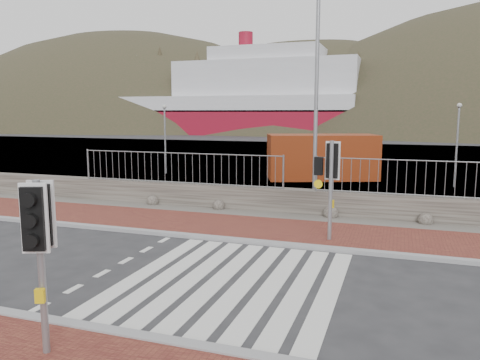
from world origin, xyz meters
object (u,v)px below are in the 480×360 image
at_px(traffic_signal_far, 330,169).
at_px(streetlight, 320,86).
at_px(ferry, 231,102).
at_px(shipping_container, 322,157).
at_px(traffic_signal_near, 39,231).

relative_size(traffic_signal_far, streetlight, 0.35).
distance_m(ferry, shipping_container, 56.68).
xyz_separation_m(traffic_signal_near, shipping_container, (0.86, 20.59, -0.73)).
distance_m(ferry, streetlight, 64.87).
height_order(traffic_signal_near, traffic_signal_far, traffic_signal_far).
bearing_deg(traffic_signal_near, ferry, 87.12).
relative_size(ferry, shipping_container, 8.48).
height_order(ferry, traffic_signal_near, ferry).
distance_m(ferry, traffic_signal_far, 69.24).
bearing_deg(traffic_signal_far, traffic_signal_near, 74.55).
bearing_deg(ferry, shipping_container, -64.95).
xyz_separation_m(traffic_signal_near, traffic_signal_far, (3.10, 7.78, 0.14)).
relative_size(traffic_signal_near, traffic_signal_far, 0.94).
xyz_separation_m(traffic_signal_far, shipping_container, (-2.23, 12.81, -0.87)).
distance_m(traffic_signal_far, streetlight, 5.03).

